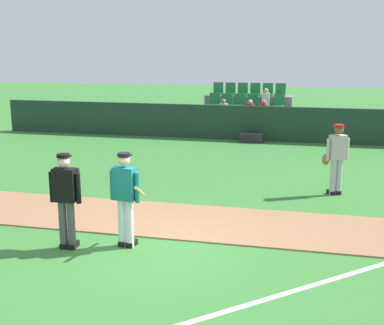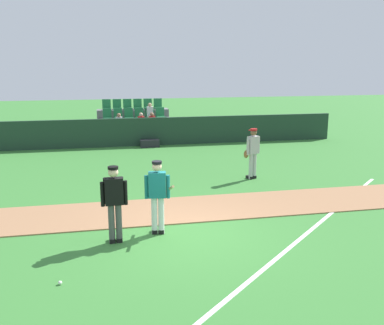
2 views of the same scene
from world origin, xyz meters
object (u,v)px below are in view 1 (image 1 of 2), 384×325
(batter_teal_jersey, at_px, (125,196))
(runner_grey_jersey, at_px, (337,157))
(umpire_home_plate, at_px, (66,195))
(equipment_bag, at_px, (251,138))

(batter_teal_jersey, bearing_deg, runner_grey_jersey, 48.29)
(batter_teal_jersey, xyz_separation_m, runner_grey_jersey, (3.86, 4.33, -0.01))
(batter_teal_jersey, relative_size, umpire_home_plate, 1.00)
(batter_teal_jersey, relative_size, runner_grey_jersey, 1.00)
(equipment_bag, bearing_deg, batter_teal_jersey, -95.45)
(runner_grey_jersey, height_order, equipment_bag, runner_grey_jersey)
(batter_teal_jersey, relative_size, equipment_bag, 1.96)
(umpire_home_plate, bearing_deg, equipment_bag, 79.66)
(runner_grey_jersey, distance_m, equipment_bag, 7.22)
(batter_teal_jersey, xyz_separation_m, umpire_home_plate, (-1.01, -0.31, 0.03))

